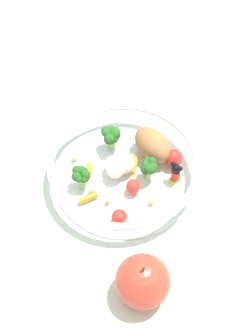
# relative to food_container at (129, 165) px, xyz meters

# --- Properties ---
(ground_plane) EXTENTS (2.40, 2.40, 0.00)m
(ground_plane) POSITION_rel_food_container_xyz_m (0.00, 0.01, -0.03)
(ground_plane) COLOR silver
(food_container) EXTENTS (0.25, 0.25, 0.06)m
(food_container) POSITION_rel_food_container_xyz_m (0.00, 0.00, 0.00)
(food_container) COLOR white
(food_container) RESTS_ON ground_plane
(loose_apple) EXTENTS (0.08, 0.08, 0.09)m
(loose_apple) POSITION_rel_food_container_xyz_m (-0.21, -0.01, 0.01)
(loose_apple) COLOR #BC3828
(loose_apple) RESTS_ON ground_plane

